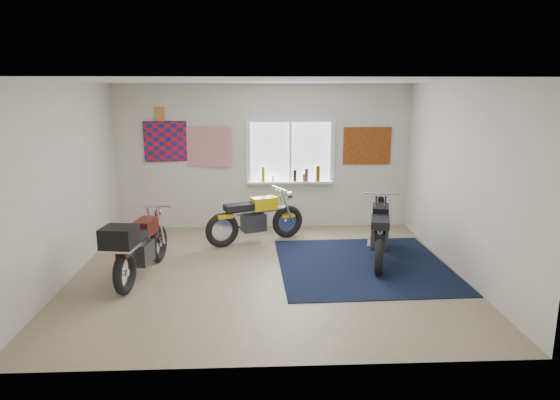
{
  "coord_description": "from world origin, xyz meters",
  "views": [
    {
      "loc": [
        -0.14,
        -6.81,
        2.6
      ],
      "look_at": [
        0.21,
        0.4,
        0.99
      ],
      "focal_mm": 32.0,
      "sensor_mm": 36.0,
      "label": 1
    }
  ],
  "objects_px": {
    "black_chrome_bike": "(380,233)",
    "maroon_tourer": "(138,246)",
    "navy_rug": "(363,265)",
    "yellow_triumph": "(255,219)"
  },
  "relations": [
    {
      "from": "maroon_tourer",
      "to": "black_chrome_bike",
      "type": "bearing_deg",
      "value": -70.46
    },
    {
      "from": "navy_rug",
      "to": "maroon_tourer",
      "type": "xyz_separation_m",
      "value": [
        -3.23,
        -0.43,
        0.48
      ]
    },
    {
      "from": "yellow_triumph",
      "to": "black_chrome_bike",
      "type": "distance_m",
      "value": 2.17
    },
    {
      "from": "navy_rug",
      "to": "black_chrome_bike",
      "type": "relative_size",
      "value": 1.39
    },
    {
      "from": "black_chrome_bike",
      "to": "yellow_triumph",
      "type": "bearing_deg",
      "value": 75.89
    },
    {
      "from": "navy_rug",
      "to": "black_chrome_bike",
      "type": "height_order",
      "value": "black_chrome_bike"
    },
    {
      "from": "navy_rug",
      "to": "maroon_tourer",
      "type": "height_order",
      "value": "maroon_tourer"
    },
    {
      "from": "black_chrome_bike",
      "to": "navy_rug",
      "type": "bearing_deg",
      "value": 142.51
    },
    {
      "from": "black_chrome_bike",
      "to": "maroon_tourer",
      "type": "distance_m",
      "value": 3.58
    },
    {
      "from": "navy_rug",
      "to": "maroon_tourer",
      "type": "distance_m",
      "value": 3.29
    }
  ]
}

